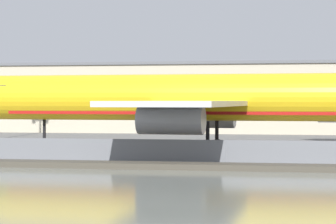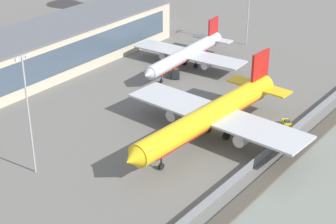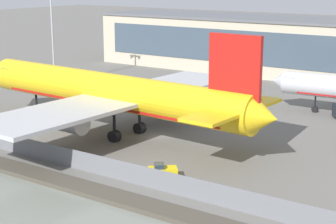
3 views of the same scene
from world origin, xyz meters
name	(u,v)px [view 1 (image 1 of 3)]	position (x,y,z in m)	size (l,w,h in m)	color
ground_plane	(243,153)	(0.00, 0.00, 0.00)	(500.00, 500.00, 0.00)	#66635E
shoreline_seawall	(220,167)	(0.00, -20.50, 0.25)	(320.00, 3.00, 0.50)	#474238
perimeter_fence	(226,153)	(0.00, -16.00, 1.14)	(280.00, 0.10, 2.27)	slate
cargo_jet_yellow	(190,99)	(-5.57, -2.16, 5.93)	(52.28, 44.73, 15.52)	yellow
terminal_building	(260,98)	(-2.55, 58.76, 6.29)	(98.10, 21.21, 12.55)	#BCB299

